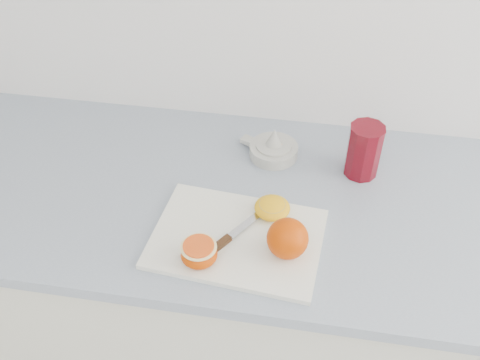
{
  "coord_description": "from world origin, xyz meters",
  "views": [
    {
      "loc": [
        0.15,
        0.82,
        1.73
      ],
      "look_at": [
        0.01,
        1.66,
        0.96
      ],
      "focal_mm": 40.0,
      "sensor_mm": 36.0,
      "label": 1
    }
  ],
  "objects_px": {
    "half_orange": "(199,253)",
    "citrus_juicer": "(273,148)",
    "red_tumbler": "(363,152)",
    "counter": "(287,312)",
    "cutting_board": "(237,238)"
  },
  "relations": [
    {
      "from": "counter",
      "to": "citrus_juicer",
      "type": "height_order",
      "value": "citrus_juicer"
    },
    {
      "from": "counter",
      "to": "citrus_juicer",
      "type": "bearing_deg",
      "value": 117.9
    },
    {
      "from": "counter",
      "to": "half_orange",
      "type": "height_order",
      "value": "half_orange"
    },
    {
      "from": "half_orange",
      "to": "red_tumbler",
      "type": "relative_size",
      "value": 0.55
    },
    {
      "from": "half_orange",
      "to": "citrus_juicer",
      "type": "relative_size",
      "value": 0.49
    },
    {
      "from": "citrus_juicer",
      "to": "red_tumbler",
      "type": "height_order",
      "value": "red_tumbler"
    },
    {
      "from": "cutting_board",
      "to": "red_tumbler",
      "type": "height_order",
      "value": "red_tumbler"
    },
    {
      "from": "counter",
      "to": "red_tumbler",
      "type": "relative_size",
      "value": 18.22
    },
    {
      "from": "counter",
      "to": "red_tumbler",
      "type": "distance_m",
      "value": 0.54
    },
    {
      "from": "cutting_board",
      "to": "half_orange",
      "type": "distance_m",
      "value": 0.1
    },
    {
      "from": "counter",
      "to": "red_tumbler",
      "type": "bearing_deg",
      "value": 40.49
    },
    {
      "from": "half_orange",
      "to": "cutting_board",
      "type": "bearing_deg",
      "value": 50.38
    },
    {
      "from": "counter",
      "to": "cutting_board",
      "type": "height_order",
      "value": "cutting_board"
    },
    {
      "from": "citrus_juicer",
      "to": "red_tumbler",
      "type": "relative_size",
      "value": 1.11
    },
    {
      "from": "counter",
      "to": "half_orange",
      "type": "xyz_separation_m",
      "value": [
        -0.18,
        -0.22,
        0.48
      ]
    }
  ]
}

